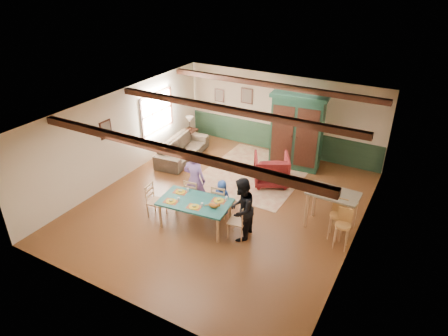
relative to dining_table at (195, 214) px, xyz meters
The scene contains 35 objects.
floor 1.27m from the dining_table, 83.72° to the left, with size 8.00×8.00×0.00m, color #572F18.
wall_back 5.30m from the dining_table, 88.54° to the left, with size 7.00×0.02×2.70m, color beige.
wall_left 3.71m from the dining_table, 160.31° to the left, with size 0.02×8.00×2.70m, color beige.
wall_right 3.95m from the dining_table, 18.35° to the left, with size 0.02×8.00×2.70m, color beige.
ceiling 2.63m from the dining_table, 83.72° to the left, with size 7.00×8.00×0.02m, color silver.
wainscot_back 5.19m from the dining_table, 88.53° to the left, with size 6.95×0.03×0.90m, color #1D3624.
ceiling_beam_front 2.50m from the dining_table, 83.09° to the right, with size 6.95×0.16×0.16m, color black.
ceiling_beam_mid 2.76m from the dining_table, 85.28° to the left, with size 6.95×0.16×0.16m, color black.
ceiling_beam_back 4.77m from the dining_table, 88.19° to the left, with size 6.95×0.16×0.16m, color black.
window_left 4.58m from the dining_table, 138.96° to the left, with size 0.06×1.60×1.30m, color white, non-canonical shape.
picture_left_wall 3.66m from the dining_table, 169.72° to the left, with size 0.04×0.42×0.52m, color gray, non-canonical shape.
picture_back_a 5.50m from the dining_table, 102.71° to the left, with size 0.45×0.04×0.55m, color gray, non-canonical shape.
picture_back_b 5.79m from the dining_table, 113.66° to the left, with size 0.38×0.04×0.48m, color gray, non-canonical shape.
dining_table is the anchor object (origin of this frame).
dining_chair_far_left 0.81m from the dining_table, 125.72° to the left, with size 0.41×0.43×0.92m, color tan, non-canonical shape.
dining_chair_far_right 0.81m from the dining_table, 67.61° to the left, with size 0.41×0.43×0.92m, color tan, non-canonical shape.
dining_chair_end_left 1.12m from the dining_table, behind, with size 0.41×0.43×0.92m, color tan, non-canonical shape.
dining_chair_end_right 1.12m from the dining_table, ahead, with size 0.41×0.43×0.92m, color tan, non-canonical shape.
person_man 0.99m from the dining_table, 123.23° to the left, with size 0.61×0.40×1.68m, color #8B62A9.
person_woman 1.29m from the dining_table, ahead, with size 0.78×0.61×1.61m, color black.
person_child 0.88m from the dining_table, 70.10° to the left, with size 0.48×0.31×0.98m, color #2A4FA8.
cat 0.71m from the dining_table, ahead, with size 0.35×0.14×0.18m, color orange, non-canonical shape.
place_setting_near_left 0.72m from the dining_table, 148.89° to the right, with size 0.39×0.29×0.11m, color gold, non-canonical shape.
place_setting_near_center 0.49m from the dining_table, 61.53° to the right, with size 0.39×0.29×0.11m, color gold, non-canonical shape.
place_setting_far_left 0.72m from the dining_table, 162.22° to the left, with size 0.39×0.29×0.11m, color gold, non-canonical shape.
place_setting_far_right 0.72m from the dining_table, 31.11° to the left, with size 0.39×0.29×0.11m, color gold, non-canonical shape.
area_rug 3.29m from the dining_table, 88.07° to the left, with size 2.94×3.49×0.01m, color beige.
armoire 4.52m from the dining_table, 76.68° to the left, with size 1.72×0.69×2.44m, color #163827.
armchair 3.04m from the dining_table, 74.85° to the left, with size 0.99×1.02×0.93m, color #430D11.
sofa 3.94m from the dining_table, 129.20° to the left, with size 2.34×0.91×0.68m, color #403528.
end_table 5.13m from the dining_table, 124.96° to the left, with size 0.44×0.44×0.54m, color black, non-canonical shape.
table_lamp 5.14m from the dining_table, 124.96° to the left, with size 0.28×0.28×0.50m, color tan, non-canonical shape.
counter_table 3.37m from the dining_table, 28.07° to the left, with size 1.22×0.71×1.02m, color tan, non-canonical shape.
bar_stool_left 3.44m from the dining_table, 21.03° to the left, with size 0.37×0.40×1.03m, color tan, non-canonical shape.
bar_stool_right 3.54m from the dining_table, 15.32° to the left, with size 0.35×0.39×1.00m, color tan, non-canonical shape.
Camera 1 is at (4.53, -8.09, 6.04)m, focal length 32.00 mm.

